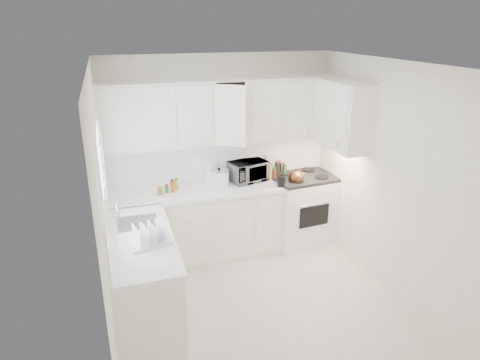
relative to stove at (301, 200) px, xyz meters
name	(u,v)px	position (x,y,z in m)	size (l,w,h in m)	color
floor	(259,307)	(-1.08, -1.29, -0.63)	(3.20, 3.20, 0.00)	silver
ceiling	(263,64)	(-1.08, -1.29, 1.97)	(3.20, 3.20, 0.00)	white
wall_back	(220,154)	(-1.08, 0.31, 0.67)	(3.00, 3.00, 0.00)	white
wall_front	(343,288)	(-1.08, -2.89, 0.67)	(3.00, 3.00, 0.00)	white
wall_left	(104,218)	(-2.58, -1.29, 0.67)	(3.20, 3.20, 0.00)	white
wall_right	(390,183)	(0.42, -1.29, 0.67)	(3.20, 3.20, 0.00)	white
window_blinds	(103,179)	(-2.56, -0.94, 0.92)	(0.06, 0.96, 1.06)	white
lower_cabinets_back	(198,225)	(-1.47, 0.01, -0.18)	(2.22, 0.60, 0.90)	white
lower_cabinets_left	(143,281)	(-2.28, -1.09, -0.18)	(0.60, 1.60, 0.90)	white
countertop_back	(197,192)	(-1.47, 0.00, 0.29)	(2.24, 0.64, 0.05)	white
countertop_left	(141,240)	(-2.27, -1.09, 0.29)	(0.64, 1.62, 0.05)	white
backsplash_back	(220,160)	(-1.08, 0.30, 0.59)	(2.98, 0.02, 0.55)	white
backsplash_left	(106,216)	(-2.57, -1.09, 0.59)	(0.02, 1.60, 0.55)	white
upper_cabinets_back	(223,143)	(-1.08, 0.14, 0.87)	(3.00, 0.33, 0.80)	white
upper_cabinets_right	(340,147)	(0.25, -0.47, 0.87)	(0.33, 0.90, 0.80)	white
sink	(137,212)	(-2.27, -0.74, 0.44)	(0.42, 0.38, 0.30)	gray
stove	(301,200)	(0.00, 0.00, 0.00)	(0.82, 0.67, 1.26)	white
tea_kettle	(296,176)	(-0.18, -0.16, 0.42)	(0.25, 0.21, 0.23)	brown
frying_pan	(309,172)	(0.18, 0.16, 0.33)	(0.26, 0.44, 0.04)	black
microwave	(248,169)	(-0.74, 0.13, 0.48)	(0.49, 0.27, 0.33)	gray
rice_cooker	(219,177)	(-1.16, 0.06, 0.44)	(0.25, 0.25, 0.25)	white
paper_towel	(210,174)	(-1.26, 0.18, 0.45)	(0.12, 0.12, 0.27)	white
utensil_crock	(281,174)	(-0.40, -0.20, 0.49)	(0.11, 0.11, 0.34)	black
dish_rack	(148,233)	(-2.21, -1.24, 0.43)	(0.39, 0.29, 0.21)	white
spice_left_0	(159,186)	(-1.93, 0.13, 0.38)	(0.06, 0.06, 0.13)	olive
spice_left_1	(166,187)	(-1.86, 0.04, 0.38)	(0.06, 0.06, 0.13)	#256923
spice_left_2	(171,184)	(-1.78, 0.13, 0.38)	(0.06, 0.06, 0.13)	red
spice_left_3	(178,186)	(-1.71, 0.04, 0.38)	(0.06, 0.06, 0.13)	yellow
sauce_right_0	(264,171)	(-0.50, 0.17, 0.41)	(0.06, 0.06, 0.19)	red
sauce_right_1	(269,172)	(-0.45, 0.11, 0.41)	(0.06, 0.06, 0.19)	yellow
sauce_right_2	(272,170)	(-0.39, 0.17, 0.41)	(0.06, 0.06, 0.19)	#60291B
sauce_right_3	(277,171)	(-0.34, 0.11, 0.41)	(0.06, 0.06, 0.19)	black
sauce_right_4	(279,170)	(-0.28, 0.17, 0.41)	(0.06, 0.06, 0.19)	olive
sauce_right_5	(284,171)	(-0.23, 0.11, 0.41)	(0.06, 0.06, 0.19)	#256923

